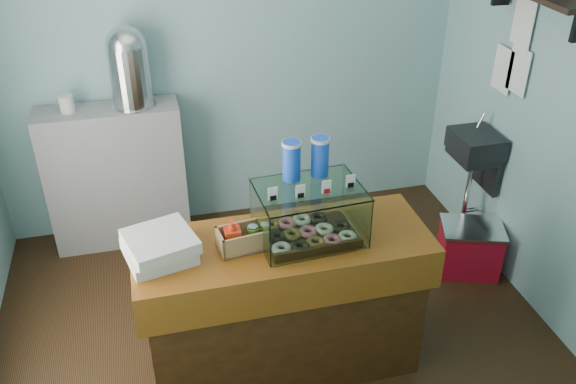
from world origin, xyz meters
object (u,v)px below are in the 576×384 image
object	(u,v)px
counter	(284,304)
coffee_urn	(129,65)
display_case	(308,208)
red_cooler	(469,248)

from	to	relation	value
counter	coffee_urn	bearing A→B (deg)	113.94
display_case	red_cooler	world-z (taller)	display_case
coffee_urn	red_cooler	distance (m)	2.72
counter	display_case	xyz separation A→B (m)	(0.14, 0.03, 0.61)
display_case	coffee_urn	distance (m)	1.79
display_case	coffee_urn	bearing A→B (deg)	115.35
counter	coffee_urn	world-z (taller)	coffee_urn
counter	red_cooler	world-z (taller)	counter
red_cooler	coffee_urn	bearing A→B (deg)	173.96
counter	display_case	bearing A→B (deg)	13.22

